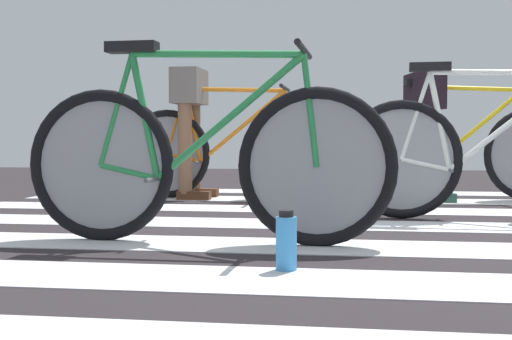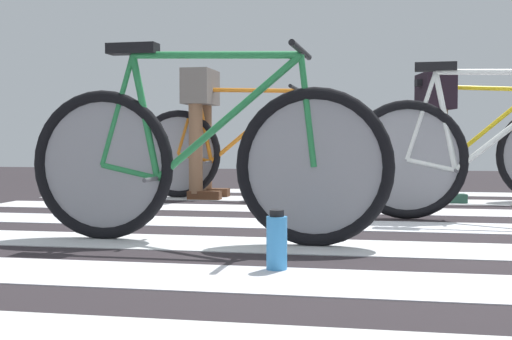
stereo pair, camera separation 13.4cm
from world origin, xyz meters
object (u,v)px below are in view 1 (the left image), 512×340
Objects in this scene: cyclist_3_of_4 at (190,115)px; water_bottle at (286,242)px; bicycle_1_of_4 at (205,160)px; bicycle_3_of_4 at (228,151)px; bicycle_2_of_4 at (490,155)px; cyclist_4_of_4 at (425,119)px; bicycle_4_of_4 at (464,151)px.

water_bottle is (1.05, -2.84, -0.57)m from cyclist_3_of_4.
water_bottle is at bearing -68.83° from cyclist_3_of_4.
bicycle_1_of_4 is 2.27m from bicycle_3_of_4.
bicycle_2_of_4 and bicycle_3_of_4 have the same top height.
cyclist_4_of_4 is (1.22, 2.29, 0.25)m from bicycle_1_of_4.
bicycle_1_of_4 is 2.36m from cyclist_3_of_4.
bicycle_3_of_4 is 1.84m from bicycle_4_of_4.
bicycle_1_of_4 is 0.78m from water_bottle.
bicycle_3_of_4 and bicycle_4_of_4 have the same top height.
bicycle_2_of_4 is 7.77× the size of water_bottle.
water_bottle is at bearing -51.82° from bicycle_1_of_4.
cyclist_4_of_4 is (-0.25, 1.22, 0.25)m from bicycle_2_of_4.
bicycle_1_of_4 is at bearing -73.79° from cyclist_3_of_4.
bicycle_3_of_4 is 1.55m from cyclist_4_of_4.
cyclist_3_of_4 is (-2.09, 1.18, 0.29)m from bicycle_2_of_4.
bicycle_2_of_4 is 2.42m from cyclist_3_of_4.
bicycle_3_of_4 is at bearing 170.82° from cyclist_4_of_4.
bicycle_2_of_4 is at bearing 37.97° from bicycle_1_of_4.
bicycle_1_of_4 is at bearing -81.34° from bicycle_3_of_4.
bicycle_4_of_4 is 0.40m from cyclist_4_of_4.
bicycle_4_of_4 is 1.75× the size of cyclist_4_of_4.
bicycle_1_of_4 is 2.80m from bicycle_4_of_4.
bicycle_2_of_4 is at bearing 58.02° from water_bottle.
cyclist_4_of_4 is 3.03m from water_bottle.
bicycle_4_of_4 is at bearing 90.75° from bicycle_2_of_4.
cyclist_4_of_4 is at bearing 63.76° from bicycle_1_of_4.
water_bottle is at bearing -118.58° from bicycle_2_of_4.
bicycle_4_of_4 is at bearing 58.82° from bicycle_1_of_4.
bicycle_1_of_4 is 1.67× the size of cyclist_3_of_4.
bicycle_3_of_4 is 2.95m from water_bottle.
bicycle_2_of_4 is 1.77× the size of cyclist_4_of_4.
bicycle_1_of_4 is 1.00× the size of bicycle_3_of_4.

